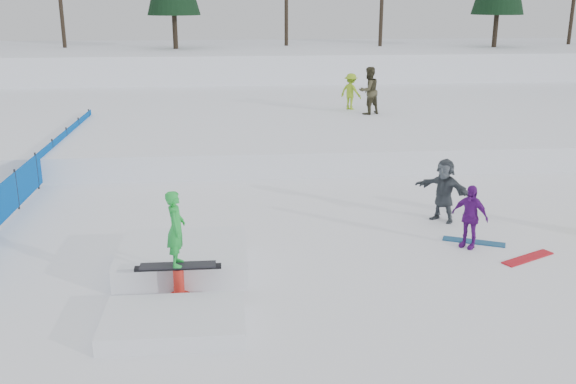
{
  "coord_description": "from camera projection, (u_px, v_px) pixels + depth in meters",
  "views": [
    {
      "loc": [
        -0.8,
        -12.2,
        5.44
      ],
      "look_at": [
        0.5,
        2.0,
        1.1
      ],
      "focal_mm": 40.0,
      "sensor_mm": 36.0,
      "label": 1
    }
  ],
  "objects": [
    {
      "name": "loose_board_teal",
      "position": [
        474.0,
        242.0,
        14.84
      ],
      "size": [
        1.39,
        0.84,
        0.03
      ],
      "primitive_type": "cube",
      "rotation": [
        0.0,
        0.0,
        -0.43
      ],
      "color": "navy",
      "rests_on": "ground"
    },
    {
      "name": "walker_olive",
      "position": [
        369.0,
        91.0,
        26.26
      ],
      "size": [
        1.18,
        1.09,
        1.94
      ],
      "primitive_type": "imported",
      "rotation": [
        0.0,
        0.0,
        3.63
      ],
      "color": "#383421",
      "rests_on": "snow_midrise"
    },
    {
      "name": "ground",
      "position": [
        273.0,
        271.0,
        13.27
      ],
      "size": [
        120.0,
        120.0,
        0.0
      ],
      "primitive_type": "plane",
      "color": "white"
    },
    {
      "name": "snow_midrise",
      "position": [
        248.0,
        116.0,
        28.4
      ],
      "size": [
        50.0,
        18.0,
        0.8
      ],
      "primitive_type": "cube",
      "color": "white",
      "rests_on": "ground"
    },
    {
      "name": "jib_rail_feature",
      "position": [
        181.0,
        271.0,
        12.55
      ],
      "size": [
        2.6,
        4.4,
        2.11
      ],
      "color": "white",
      "rests_on": "ground"
    },
    {
      "name": "spectator_dark",
      "position": [
        444.0,
        190.0,
        16.06
      ],
      "size": [
        1.36,
        1.42,
        1.61
      ],
      "primitive_type": "imported",
      "rotation": [
        0.0,
        0.0,
        -0.83
      ],
      "color": "#3D454B",
      "rests_on": "ground"
    },
    {
      "name": "snow_berm",
      "position": [
        241.0,
        65.0,
        41.5
      ],
      "size": [
        60.0,
        14.0,
        2.4
      ],
      "primitive_type": "cube",
      "color": "white",
      "rests_on": "ground"
    },
    {
      "name": "loose_board_red",
      "position": [
        528.0,
        258.0,
        13.92
      ],
      "size": [
        1.37,
        0.89,
        0.03
      ],
      "primitive_type": "cube",
      "rotation": [
        0.0,
        0.0,
        0.47
      ],
      "color": "#AF111A",
      "rests_on": "ground"
    },
    {
      "name": "safety_fence",
      "position": [
        37.0,
        171.0,
        18.83
      ],
      "size": [
        0.05,
        16.0,
        1.1
      ],
      "color": "#00459F",
      "rests_on": "ground"
    },
    {
      "name": "walker_ygreen",
      "position": [
        351.0,
        91.0,
        27.44
      ],
      "size": [
        1.11,
        1.1,
        1.54
      ],
      "primitive_type": "imported",
      "rotation": [
        0.0,
        0.0,
        2.36
      ],
      "color": "#86B41D",
      "rests_on": "snow_midrise"
    },
    {
      "name": "spectator_purple",
      "position": [
        470.0,
        216.0,
        14.37
      ],
      "size": [
        0.86,
        0.86,
        1.46
      ],
      "primitive_type": "imported",
      "rotation": [
        0.0,
        0.0,
        -0.79
      ],
      "color": "#5F1481",
      "rests_on": "ground"
    }
  ]
}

